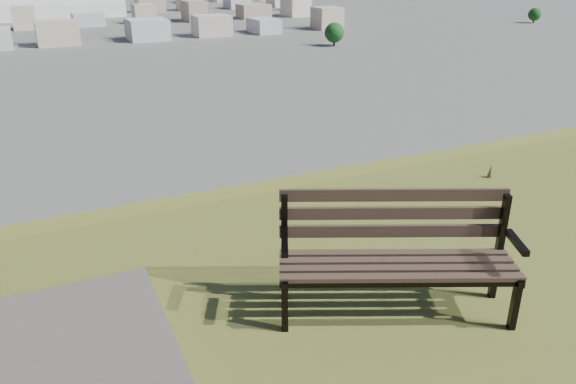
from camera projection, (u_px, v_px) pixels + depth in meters
park_bench at (396, 248)px, 4.43m from camera, size 1.91×1.30×0.96m
arena at (56, 5)px, 259.72m from camera, size 59.99×29.20×24.57m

